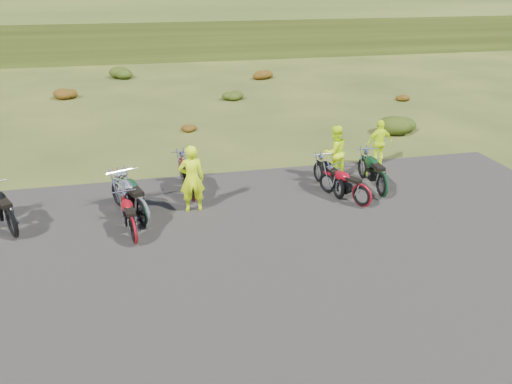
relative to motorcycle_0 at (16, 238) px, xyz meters
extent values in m
plane|color=#2E3E14|center=(5.60, -0.72, 0.00)|extent=(300.00, 300.00, 0.00)
cube|color=black|center=(5.60, -2.72, 0.00)|extent=(20.00, 12.00, 0.04)
cube|color=#2F3E14|center=(5.60, 109.28, 0.00)|extent=(300.00, 90.00, 9.17)
ellipsoid|color=#612B0C|center=(-0.60, 15.88, 0.38)|extent=(1.30, 1.30, 0.77)
ellipsoid|color=#21350D|center=(2.30, 21.18, 0.46)|extent=(1.56, 1.56, 0.92)
ellipsoid|color=#612B0C|center=(5.20, 8.48, 0.23)|extent=(0.77, 0.77, 0.45)
ellipsoid|color=#21350D|center=(8.10, 13.78, 0.31)|extent=(1.03, 1.03, 0.61)
ellipsoid|color=#612B0C|center=(11.00, 19.08, 0.38)|extent=(1.30, 1.30, 0.77)
ellipsoid|color=#21350D|center=(13.90, 6.38, 0.46)|extent=(1.56, 1.56, 0.92)
ellipsoid|color=#612B0C|center=(16.80, 11.68, 0.23)|extent=(0.77, 0.77, 0.45)
imported|color=#C9ED0C|center=(4.61, 0.58, 0.96)|extent=(0.71, 0.48, 1.93)
imported|color=#C9ED0C|center=(9.36, 2.06, 0.88)|extent=(1.01, 0.88, 1.75)
imported|color=#C9ED0C|center=(11.32, 2.86, 0.80)|extent=(0.97, 0.48, 1.61)
camera|label=1|loc=(3.51, -12.24, 6.17)|focal=35.00mm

